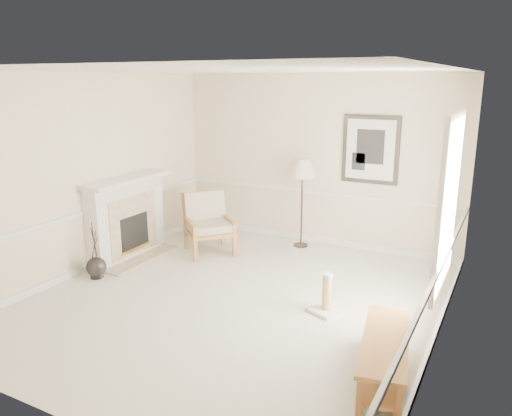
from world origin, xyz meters
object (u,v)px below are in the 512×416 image
at_px(floor_vase, 96,268).
at_px(scratching_post, 327,300).
at_px(armchair, 208,220).
at_px(bench, 385,352).
at_px(floor_lamp, 303,171).

xyz_separation_m(floor_vase, scratching_post, (3.33, 0.52, 0.01)).
distance_m(armchair, bench, 4.23).
bearing_deg(scratching_post, armchair, 153.86).
xyz_separation_m(floor_lamp, bench, (2.24, -3.25, -1.05)).
bearing_deg(bench, armchair, 146.74).
height_order(floor_vase, bench, floor_vase).
relative_size(floor_vase, armchair, 0.78).
bearing_deg(scratching_post, bench, -47.55).
distance_m(armchair, floor_lamp, 1.78).
relative_size(armchair, scratching_post, 2.11).
bearing_deg(bench, floor_vase, 172.80).
height_order(armchair, floor_lamp, floor_lamp).
relative_size(armchair, bench, 0.73).
bearing_deg(bench, scratching_post, 132.45).
distance_m(floor_vase, scratching_post, 3.37).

